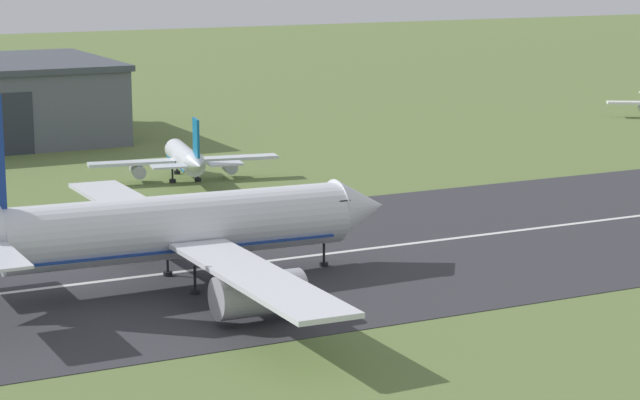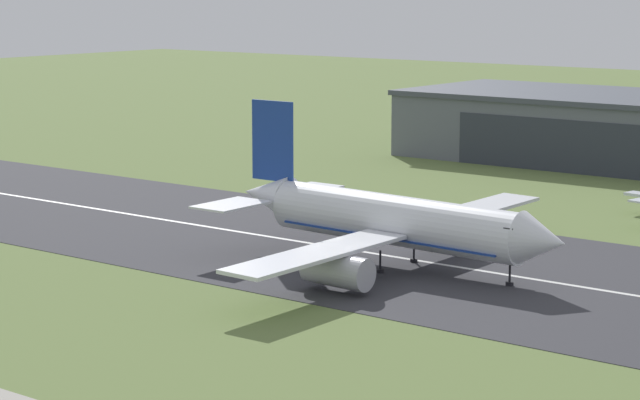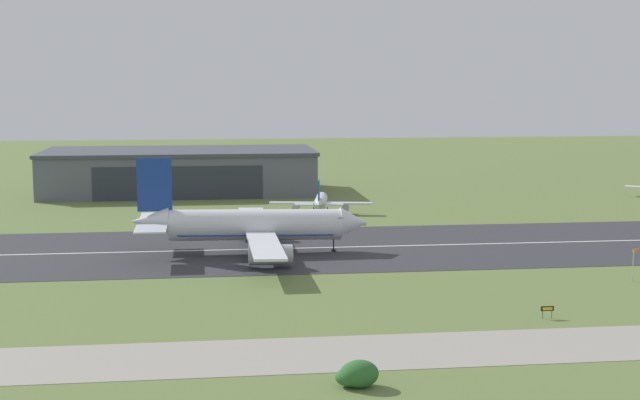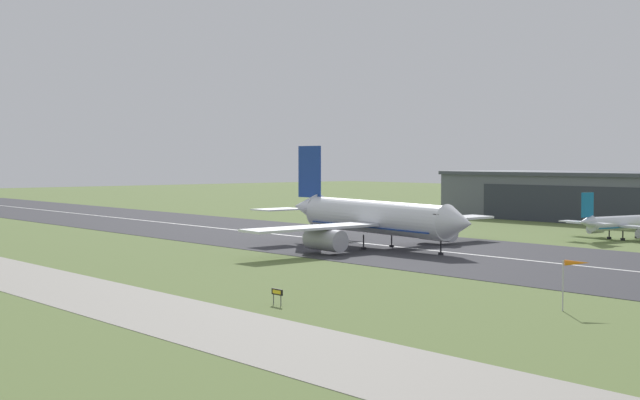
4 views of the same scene
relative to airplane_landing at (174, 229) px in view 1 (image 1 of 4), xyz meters
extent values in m
cube|color=#333338|center=(6.42, 4.19, -5.08)|extent=(491.18, 45.62, 0.06)
cube|color=silver|center=(6.42, 4.19, -5.04)|extent=(442.07, 0.70, 0.01)
cylinder|color=silver|center=(0.40, 0.00, 0.22)|extent=(31.04, 5.90, 6.08)
cone|color=silver|center=(18.38, 0.18, 0.22)|extent=(5.18, 5.65, 5.68)
cube|color=black|center=(15.60, 0.15, 1.34)|extent=(1.15, 4.77, 0.46)
cube|color=navy|center=(0.40, 0.00, -1.32)|extent=(27.86, 5.59, 0.63)
cube|color=silver|center=(1.17, -15.25, -0.76)|extent=(5.36, 24.96, 0.48)
cylinder|color=#A8A8B2|center=(2.17, -13.24, -2.75)|extent=(7.37, 3.54, 3.59)
cube|color=silver|center=(0.88, 15.27, -0.76)|extent=(5.36, 24.96, 0.48)
cylinder|color=#A8A8B2|center=(1.92, 13.28, -2.75)|extent=(7.37, 3.54, 3.59)
cylinder|color=black|center=(14.66, 0.14, -3.85)|extent=(0.24, 0.24, 2.52)
cylinder|color=black|center=(14.66, 0.14, -4.89)|extent=(0.84, 0.84, 0.44)
cylinder|color=black|center=(0.55, -3.36, -3.85)|extent=(0.24, 0.24, 2.52)
cylinder|color=black|center=(0.55, -3.36, -4.89)|extent=(0.84, 0.84, 0.44)
cylinder|color=black|center=(0.49, 3.37, -3.85)|extent=(0.24, 0.24, 2.52)
cylinder|color=black|center=(0.49, 3.37, -4.89)|extent=(0.84, 0.84, 0.44)
cylinder|color=silver|center=(18.00, 45.87, -1.95)|extent=(5.00, 13.89, 2.70)
cone|color=silver|center=(19.38, 53.78, -1.95)|extent=(3.07, 2.85, 2.70)
cone|color=silver|center=(16.55, 37.56, -1.47)|extent=(2.95, 3.61, 2.43)
cube|color=black|center=(19.15, 52.46, -1.41)|extent=(2.45, 1.48, 0.44)
cube|color=#146B9E|center=(18.00, 45.87, -2.70)|extent=(4.63, 12.53, 0.20)
cube|color=silver|center=(24.64, 44.98, -2.43)|extent=(10.92, 4.12, 0.40)
cylinder|color=#A8A8B2|center=(23.87, 45.59, -3.51)|extent=(2.25, 3.74, 1.67)
cube|color=silver|center=(11.45, 47.29, -2.43)|extent=(10.92, 4.12, 0.40)
cylinder|color=#A8A8B2|center=(12.38, 47.59, -3.51)|extent=(2.25, 3.74, 1.67)
cube|color=#146B9E|center=(16.63, 38.03, 1.69)|extent=(0.78, 2.94, 4.58)
cube|color=silver|center=(19.92, 37.05, -1.55)|extent=(4.51, 3.24, 0.24)
cube|color=silver|center=(13.20, 38.23, -1.55)|extent=(4.51, 3.24, 0.24)
cylinder|color=black|center=(18.96, 51.40, -4.20)|extent=(0.24, 0.24, 1.80)
cylinder|color=black|center=(18.96, 51.40, -4.89)|extent=(0.84, 0.84, 0.44)
cylinder|color=black|center=(19.55, 45.36, -4.20)|extent=(0.24, 0.24, 1.80)
cylinder|color=black|center=(19.55, 45.36, -4.89)|extent=(0.84, 0.84, 0.44)
cylinder|color=black|center=(16.36, 45.92, -4.20)|extent=(0.24, 0.24, 1.80)
cylinder|color=black|center=(16.36, 45.92, -4.89)|extent=(0.84, 0.84, 0.44)
cube|color=white|center=(109.12, 66.99, -2.54)|extent=(10.24, 7.38, 0.40)
camera|label=1|loc=(-35.81, -100.13, 24.28)|focal=70.00mm
camera|label=2|loc=(77.05, -112.22, 26.08)|focal=70.00mm
camera|label=3|loc=(-7.68, -158.70, 25.96)|focal=50.00mm
camera|label=4|loc=(108.85, -105.52, 9.98)|focal=50.00mm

